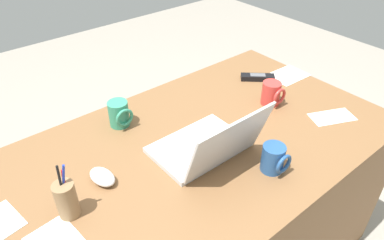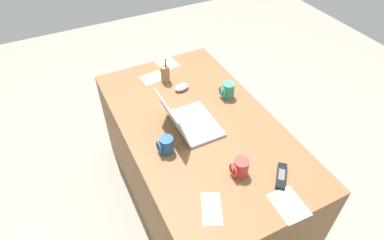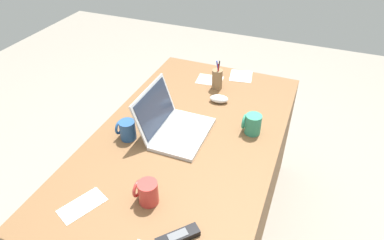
% 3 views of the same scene
% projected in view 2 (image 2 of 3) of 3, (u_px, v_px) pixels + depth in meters
% --- Properties ---
extents(ground_plane, '(6.00, 6.00, 0.00)m').
position_uv_depth(ground_plane, '(198.00, 195.00, 2.40)').
color(ground_plane, gray).
extents(desk, '(1.49, 0.85, 0.72)m').
position_uv_depth(desk, '(199.00, 164.00, 2.15)').
color(desk, brown).
rests_on(desk, ground).
extents(laptop, '(0.32, 0.29, 0.22)m').
position_uv_depth(laptop, '(188.00, 121.00, 1.86)').
color(laptop, silver).
rests_on(laptop, desk).
extents(computer_mouse, '(0.08, 0.11, 0.04)m').
position_uv_depth(computer_mouse, '(182.00, 87.00, 2.14)').
color(computer_mouse, white).
rests_on(computer_mouse, desk).
extents(coffee_mug_white, '(0.08, 0.09, 0.10)m').
position_uv_depth(coffee_mug_white, '(240.00, 168.00, 1.61)').
color(coffee_mug_white, '#C63833').
rests_on(coffee_mug_white, desk).
extents(coffee_mug_tall, '(0.07, 0.09, 0.09)m').
position_uv_depth(coffee_mug_tall, '(166.00, 145.00, 1.72)').
color(coffee_mug_tall, '#26518C').
rests_on(coffee_mug_tall, desk).
extents(coffee_mug_spare, '(0.08, 0.09, 0.10)m').
position_uv_depth(coffee_mug_spare, '(228.00, 90.00, 2.07)').
color(coffee_mug_spare, '#338C6B').
rests_on(coffee_mug_spare, desk).
extents(cordless_phone, '(0.14, 0.14, 0.03)m').
position_uv_depth(cordless_phone, '(281.00, 176.00, 1.62)').
color(cordless_phone, black).
rests_on(cordless_phone, desk).
extents(pen_holder, '(0.06, 0.06, 0.18)m').
position_uv_depth(pen_holder, '(165.00, 74.00, 2.18)').
color(pen_holder, olive).
rests_on(pen_holder, desk).
extents(paper_note_near_laptop, '(0.18, 0.14, 0.00)m').
position_uv_depth(paper_note_near_laptop, '(289.00, 205.00, 1.51)').
color(paper_note_near_laptop, white).
rests_on(paper_note_near_laptop, desk).
extents(paper_note_left, '(0.19, 0.15, 0.00)m').
position_uv_depth(paper_note_left, '(211.00, 209.00, 1.50)').
color(paper_note_left, white).
rests_on(paper_note_left, desk).
extents(paper_note_right, '(0.13, 0.16, 0.00)m').
position_uv_depth(paper_note_right, '(152.00, 78.00, 2.25)').
color(paper_note_right, white).
rests_on(paper_note_right, desk).
extents(paper_note_front, '(0.16, 0.15, 0.00)m').
position_uv_depth(paper_note_front, '(167.00, 64.00, 2.38)').
color(paper_note_front, white).
rests_on(paper_note_front, desk).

